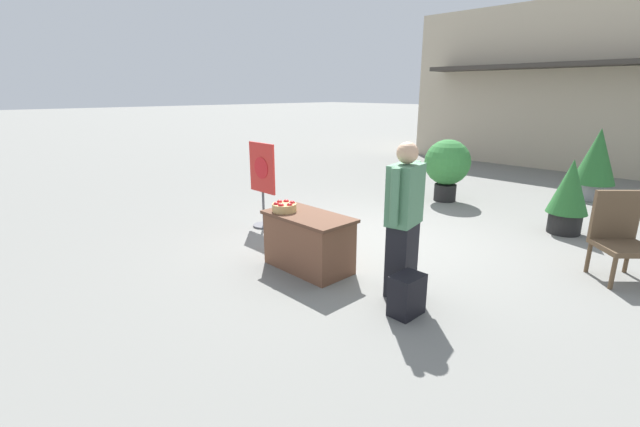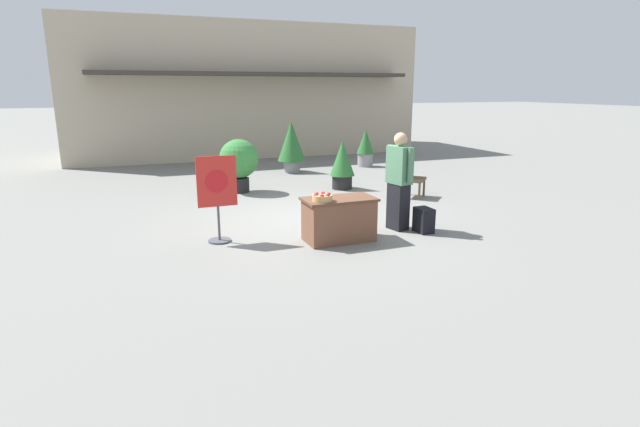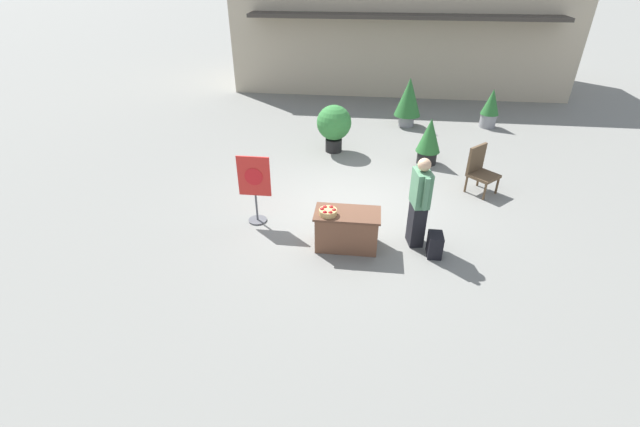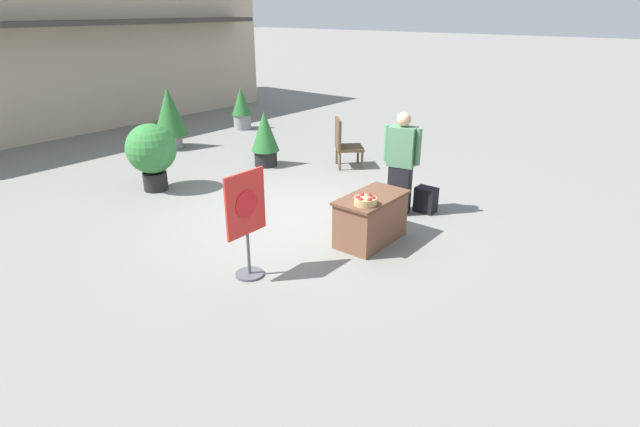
# 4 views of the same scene
# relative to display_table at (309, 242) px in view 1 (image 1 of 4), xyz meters

# --- Properties ---
(ground_plane) EXTENTS (120.00, 120.00, 0.00)m
(ground_plane) POSITION_rel_display_table_xyz_m (0.02, 1.38, -0.35)
(ground_plane) COLOR slate
(display_table) EXTENTS (1.15, 0.62, 0.70)m
(display_table) POSITION_rel_display_table_xyz_m (0.00, 0.00, 0.00)
(display_table) COLOR brown
(display_table) RESTS_ON ground_plane
(apple_basket) EXTENTS (0.31, 0.31, 0.13)m
(apple_basket) POSITION_rel_display_table_xyz_m (-0.33, -0.11, 0.41)
(apple_basket) COLOR tan
(apple_basket) RESTS_ON display_table
(person_visitor) EXTENTS (0.34, 0.60, 1.67)m
(person_visitor) POSITION_rel_display_table_xyz_m (1.22, 0.25, 0.50)
(person_visitor) COLOR black
(person_visitor) RESTS_ON ground_plane
(backpack) EXTENTS (0.24, 0.34, 0.42)m
(backpack) POSITION_rel_display_table_xyz_m (1.53, -0.08, -0.14)
(backpack) COLOR black
(backpack) RESTS_ON ground_plane
(poster_board) EXTENTS (0.62, 0.36, 1.37)m
(poster_board) POSITION_rel_display_table_xyz_m (-1.80, 0.64, 0.41)
(poster_board) COLOR #4C4C51
(poster_board) RESTS_ON ground_plane
(patio_chair) EXTENTS (0.78, 0.78, 1.04)m
(patio_chair) POSITION_rel_display_table_xyz_m (2.72, 2.47, 0.19)
(patio_chair) COLOR brown
(patio_chair) RESTS_ON ground_plane
(potted_plant_near_left) EXTENTS (0.80, 0.80, 1.46)m
(potted_plant_near_left) POSITION_rel_display_table_xyz_m (1.39, 6.63, 0.47)
(potted_plant_near_left) COLOR gray
(potted_plant_near_left) RESTS_ON ground_plane
(potted_plant_far_left) EXTENTS (0.60, 0.60, 1.17)m
(potted_plant_far_left) POSITION_rel_display_table_xyz_m (1.76, 3.84, 0.28)
(potted_plant_far_left) COLOR black
(potted_plant_far_left) RESTS_ON ground_plane
(potted_plant_far_right) EXTENTS (0.90, 0.90, 1.24)m
(potted_plant_far_right) POSITION_rel_display_table_xyz_m (-0.64, 4.35, 0.39)
(potted_plant_far_right) COLOR black
(potted_plant_far_right) RESTS_ON ground_plane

